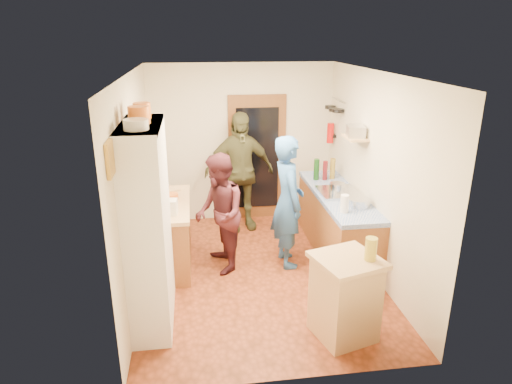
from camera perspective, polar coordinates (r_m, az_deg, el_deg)
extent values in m
cube|color=brown|center=(6.20, 0.38, -10.15)|extent=(3.00, 4.00, 0.02)
cube|color=silver|center=(5.41, 0.45, 14.77)|extent=(3.00, 4.00, 0.02)
cube|color=beige|center=(7.59, -1.78, 6.08)|extent=(3.00, 0.02, 2.60)
cube|color=beige|center=(3.84, 4.78, -7.75)|extent=(3.00, 0.02, 2.60)
cube|color=beige|center=(5.66, -14.89, 0.76)|extent=(0.02, 4.00, 2.60)
cube|color=beige|center=(6.06, 14.69, 2.01)|extent=(0.02, 4.00, 2.60)
cube|color=brown|center=(7.64, 0.14, 4.25)|extent=(0.95, 0.06, 2.10)
cube|color=black|center=(7.61, 0.17, 4.18)|extent=(0.70, 0.02, 1.70)
cube|color=white|center=(4.96, -13.28, -4.24)|extent=(0.40, 1.20, 2.20)
cube|color=white|center=(4.65, -14.31, 8.06)|extent=(0.40, 1.14, 0.04)
cylinder|color=white|center=(4.34, -14.78, 8.16)|extent=(0.23, 0.23, 0.10)
cylinder|color=orange|center=(4.63, -14.42, 9.32)|extent=(0.21, 0.21, 0.17)
cylinder|color=orange|center=(4.92, -14.06, 9.86)|extent=(0.18, 0.18, 0.16)
cube|color=brown|center=(6.37, -11.00, -5.31)|extent=(0.60, 1.40, 0.85)
cube|color=tan|center=(6.19, -11.27, -1.52)|extent=(0.64, 1.44, 0.05)
cube|color=white|center=(5.76, -11.04, -1.85)|extent=(0.26, 0.19, 0.19)
cylinder|color=white|center=(6.00, -11.89, -1.14)|extent=(0.17, 0.17, 0.17)
cylinder|color=orange|center=(6.26, -10.53, -0.59)|extent=(0.20, 0.20, 0.08)
cube|color=tan|center=(6.65, -10.91, 0.33)|extent=(0.35, 0.30, 0.02)
cube|color=brown|center=(6.70, 10.01, -4.00)|extent=(0.60, 2.20, 0.84)
cube|color=#143EA3|center=(6.54, 10.23, -0.38)|extent=(0.62, 2.22, 0.06)
cube|color=silver|center=(6.49, 10.33, -0.05)|extent=(0.55, 0.58, 0.04)
cylinder|color=silver|center=(6.40, 10.11, 0.51)|extent=(0.21, 0.21, 0.14)
cylinder|color=#143F14|center=(7.02, 7.57, 2.82)|extent=(0.09, 0.09, 0.33)
cylinder|color=#591419|center=(7.04, 8.63, 2.67)|extent=(0.08, 0.08, 0.29)
cylinder|color=olive|center=(7.11, 9.55, 2.90)|extent=(0.08, 0.08, 0.32)
cylinder|color=white|center=(5.81, 11.01, -1.44)|extent=(0.11, 0.11, 0.23)
cylinder|color=silver|center=(6.06, 12.71, -1.28)|extent=(0.33, 0.33, 0.11)
cube|color=tan|center=(4.93, 11.02, -13.05)|extent=(0.68, 0.68, 0.86)
cube|color=tan|center=(4.70, 11.38, -8.36)|extent=(0.77, 0.77, 0.05)
cube|color=white|center=(4.71, 10.53, -8.13)|extent=(0.42, 0.37, 0.02)
cylinder|color=#AD9E2D|center=(4.66, 14.17, -6.92)|extent=(0.15, 0.15, 0.24)
cylinder|color=silver|center=(7.29, 10.30, 11.23)|extent=(0.02, 0.65, 0.02)
cylinder|color=black|center=(7.12, 10.20, 9.99)|extent=(0.18, 0.18, 0.05)
cylinder|color=black|center=(7.31, 9.72, 10.10)|extent=(0.16, 0.16, 0.05)
cylinder|color=black|center=(7.50, 9.27, 10.43)|extent=(0.17, 0.17, 0.05)
cube|color=tan|center=(6.32, 12.30, 6.65)|extent=(0.26, 0.42, 0.03)
cube|color=silver|center=(6.30, 12.35, 7.44)|extent=(0.27, 0.33, 0.15)
cube|color=black|center=(7.56, 9.70, 6.92)|extent=(0.06, 0.10, 0.04)
cylinder|color=red|center=(7.53, 9.28, 7.29)|extent=(0.11, 0.11, 0.32)
cube|color=gold|center=(3.98, -17.80, 3.96)|extent=(0.03, 0.25, 0.30)
imported|color=#2A5597|center=(6.09, 4.38, -1.30)|extent=(0.49, 0.69, 1.80)
imported|color=#431B22|center=(6.02, -4.40, -2.58)|extent=(0.70, 0.85, 1.60)
imported|color=#414125|center=(7.22, -1.99, 2.53)|extent=(1.19, 0.66, 1.91)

